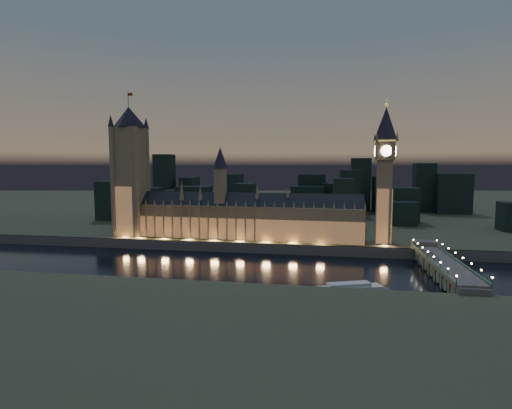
% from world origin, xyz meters
% --- Properties ---
extents(ground_plane, '(2000.00, 2000.00, 0.00)m').
position_xyz_m(ground_plane, '(0.00, 0.00, 0.00)').
color(ground_plane, black).
rests_on(ground_plane, ground).
extents(north_bank, '(2000.00, 960.00, 8.00)m').
position_xyz_m(north_bank, '(0.00, 520.00, 4.00)').
color(north_bank, '#3B3F2B').
rests_on(north_bank, ground).
extents(embankment_wall, '(2000.00, 2.50, 8.00)m').
position_xyz_m(embankment_wall, '(0.00, 41.00, 4.00)').
color(embankment_wall, '#56464F').
rests_on(embankment_wall, ground).
extents(palace_of_westminster, '(202.00, 28.30, 78.00)m').
position_xyz_m(palace_of_westminster, '(-8.19, 61.75, 26.37)').
color(palace_of_westminster, '#8F7558').
rests_on(palace_of_westminster, north_bank).
extents(victoria_tower, '(31.68, 31.68, 125.75)m').
position_xyz_m(victoria_tower, '(-110.00, 61.93, 70.49)').
color(victoria_tower, '#8F7558').
rests_on(victoria_tower, north_bank).
extents(elizabeth_tower, '(18.00, 18.00, 114.65)m').
position_xyz_m(elizabeth_tower, '(108.00, 61.93, 72.03)').
color(elizabeth_tower, '#8F7558').
rests_on(elizabeth_tower, north_bank).
extents(westminster_bridge, '(17.53, 113.00, 15.90)m').
position_xyz_m(westminster_bridge, '(135.52, -3.45, 5.99)').
color(westminster_bridge, '#56464F').
rests_on(westminster_bridge, ground).
extents(river_boat, '(47.06, 26.37, 4.50)m').
position_xyz_m(river_boat, '(75.52, -45.43, 1.56)').
color(river_boat, '#56464F').
rests_on(river_boat, ground).
extents(city_backdrop, '(448.31, 215.63, 78.99)m').
position_xyz_m(city_backdrop, '(32.85, 247.39, 30.85)').
color(city_backdrop, black).
rests_on(city_backdrop, north_bank).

